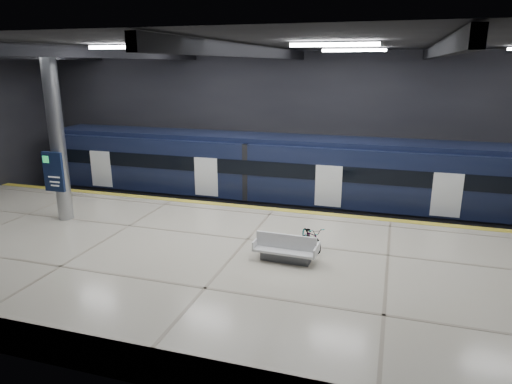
% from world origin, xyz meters
% --- Properties ---
extents(ground, '(30.00, 30.00, 0.00)m').
position_xyz_m(ground, '(0.00, 0.00, 0.00)').
color(ground, black).
rests_on(ground, ground).
extents(room_shell, '(30.10, 16.10, 8.05)m').
position_xyz_m(room_shell, '(-0.00, 0.00, 5.72)').
color(room_shell, black).
rests_on(room_shell, ground).
extents(platform, '(30.00, 11.00, 1.10)m').
position_xyz_m(platform, '(0.00, -2.50, 0.55)').
color(platform, beige).
rests_on(platform, ground).
extents(safety_strip, '(30.00, 0.40, 0.01)m').
position_xyz_m(safety_strip, '(0.00, 2.75, 1.11)').
color(safety_strip, gold).
rests_on(safety_strip, platform).
extents(rails, '(30.00, 1.52, 0.16)m').
position_xyz_m(rails, '(0.00, 5.50, 0.08)').
color(rails, gray).
rests_on(rails, ground).
extents(train, '(29.40, 2.84, 3.79)m').
position_xyz_m(train, '(0.99, 5.50, 2.06)').
color(train, black).
rests_on(train, ground).
extents(bench, '(2.11, 0.93, 0.92)m').
position_xyz_m(bench, '(1.79, -2.44, 1.42)').
color(bench, '#595B60').
rests_on(bench, platform).
extents(bicycle, '(1.33, 1.61, 0.82)m').
position_xyz_m(bicycle, '(2.39, -1.12, 1.51)').
color(bicycle, '#99999E').
rests_on(bicycle, platform).
extents(pannier_bag, '(0.35, 0.29, 0.35)m').
position_xyz_m(pannier_bag, '(1.79, -1.12, 1.28)').
color(pannier_bag, black).
rests_on(pannier_bag, platform).
extents(info_column, '(0.90, 0.78, 6.90)m').
position_xyz_m(info_column, '(-8.00, -1.03, 4.46)').
color(info_column, '#9EA0A5').
rests_on(info_column, platform).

